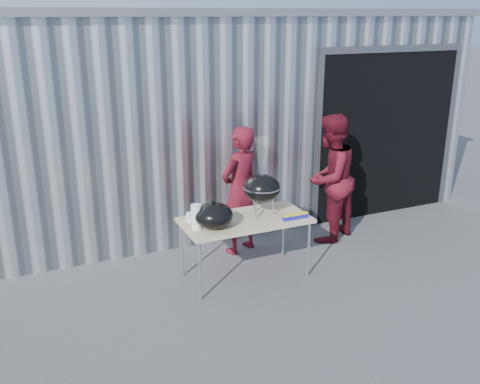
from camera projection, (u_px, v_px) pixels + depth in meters
name	position (u px, v px, depth m)	size (l,w,h in m)	color
ground	(234.00, 305.00, 5.85)	(80.00, 80.00, 0.00)	#444446
building	(179.00, 100.00, 9.69)	(8.20, 6.20, 3.10)	silver
folding_table	(245.00, 222.00, 6.28)	(1.50, 0.75, 0.75)	tan
kettle_grill	(262.00, 182.00, 6.25)	(0.44, 0.44, 0.94)	black
grill_lid	(214.00, 215.00, 5.97)	(0.44, 0.44, 0.32)	black
paper_towels	(196.00, 217.00, 5.94)	(0.12, 0.12, 0.28)	white
white_tub	(196.00, 217.00, 6.18)	(0.20, 0.15, 0.10)	white
foil_box	(295.00, 216.00, 6.25)	(0.32, 0.06, 0.06)	#161794
person_cook	(240.00, 191.00, 6.95)	(0.62, 0.41, 1.70)	#540E1A
person_bystander	(330.00, 178.00, 7.32)	(0.86, 0.67, 1.78)	#540E1A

